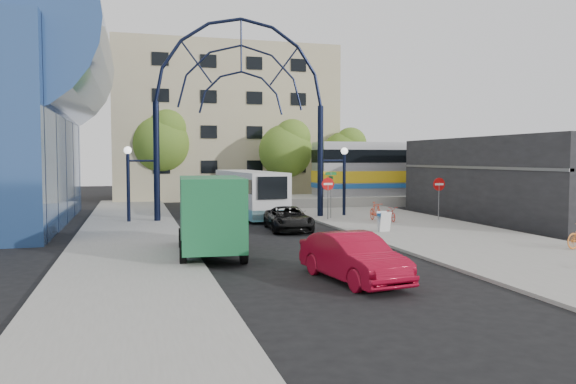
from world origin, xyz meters
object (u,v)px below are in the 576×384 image
object	(u,v)px
sandwich_board	(384,219)
do_not_enter_sign	(439,188)
tree_north_c	(346,152)
red_sedan	(353,257)
stop_sign	(328,188)
tree_north_b	(162,140)
gateway_arch	(241,78)
black_suv	(288,219)
train_car	(460,168)
city_bus	(249,192)
bike_near_a	(390,214)
green_truck	(210,216)
tree_north_a	(287,148)
bike_near_b	(376,212)
street_name_sign	(331,185)

from	to	relation	value
sandwich_board	do_not_enter_sign	bearing A→B (deg)	36.68
tree_north_c	red_sedan	size ratio (longest dim) A/B	1.46
stop_sign	tree_north_b	distance (m)	20.18
gateway_arch	black_suv	distance (m)	9.78
do_not_enter_sign	tree_north_c	size ratio (longest dim) A/B	0.38
train_car	tree_north_c	world-z (taller)	tree_north_c
city_bus	red_sedan	world-z (taller)	city_bus
sandwich_board	city_bus	xyz separation A→B (m)	(-4.67, 10.47, 0.78)
red_sedan	bike_near_a	size ratio (longest dim) A/B	2.79
black_suv	bike_near_a	world-z (taller)	black_suv
city_bus	sandwich_board	bearing A→B (deg)	-69.03
gateway_arch	red_sedan	distance (m)	19.24
tree_north_b	tree_north_c	size ratio (longest dim) A/B	1.23
bike_near_a	train_car	bearing A→B (deg)	49.18
sandwich_board	bike_near_a	world-z (taller)	sandwich_board
tree_north_c	train_car	bearing A→B (deg)	-36.96
green_truck	bike_near_a	xyz separation A→B (m)	(11.47, 8.06, -0.98)
black_suv	gateway_arch	bearing A→B (deg)	108.66
stop_sign	do_not_enter_sign	xyz separation A→B (m)	(6.20, -2.00, -0.02)
city_bus	train_car	bearing A→B (deg)	13.19
gateway_arch	tree_north_a	world-z (taller)	gateway_arch
sandwich_board	black_suv	size ratio (longest dim) A/B	0.22
bike_near_b	bike_near_a	bearing A→B (deg)	-14.57
gateway_arch	bike_near_a	size ratio (longest dim) A/B	8.56
city_bus	black_suv	bearing A→B (deg)	-89.83
train_car	tree_north_c	distance (m)	9.95
gateway_arch	city_bus	world-z (taller)	gateway_arch
tree_north_b	city_bus	world-z (taller)	tree_north_b
sandwich_board	tree_north_a	size ratio (longest dim) A/B	0.14
city_bus	green_truck	size ratio (longest dim) A/B	1.73
train_car	tree_north_b	xyz separation A→B (m)	(-23.88, 7.93, 2.37)
tree_north_b	tree_north_a	bearing A→B (deg)	-21.80
gateway_arch	tree_north_c	xyz separation A→B (m)	(12.12, 13.93, -4.28)
city_bus	bike_near_a	distance (m)	9.47
tree_north_b	city_bus	bearing A→B (deg)	-70.36
stop_sign	tree_north_c	xyz separation A→B (m)	(7.32, 15.93, 2.28)
tree_north_b	black_suv	xyz separation A→B (m)	(5.26, -21.47, -4.64)
tree_north_c	green_truck	size ratio (longest dim) A/B	1.05
street_name_sign	tree_north_b	size ratio (longest dim) A/B	0.35
sandwich_board	bike_near_b	distance (m)	4.72
stop_sign	train_car	bearing A→B (deg)	33.34
bike_near_b	do_not_enter_sign	bearing A→B (deg)	-3.84
street_name_sign	red_sedan	bearing A→B (deg)	-107.51
red_sedan	train_car	bearing A→B (deg)	42.98
green_truck	city_bus	bearing A→B (deg)	76.81
black_suv	sandwich_board	bearing A→B (deg)	-25.79
tree_north_a	gateway_arch	bearing A→B (deg)	-117.17
gateway_arch	street_name_sign	bearing A→B (deg)	-15.07
bike_near_a	street_name_sign	bearing A→B (deg)	143.56
tree_north_b	red_sedan	world-z (taller)	tree_north_b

